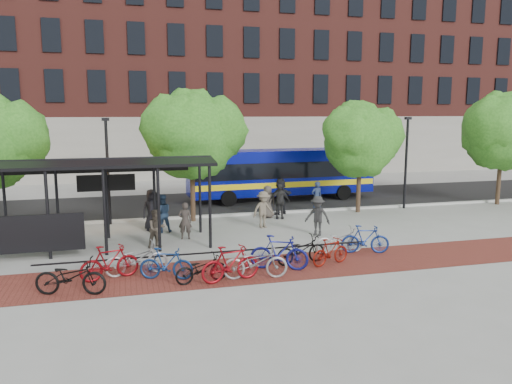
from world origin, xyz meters
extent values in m
plane|color=#9E9E99|center=(0.00, 0.00, 0.00)|extent=(160.00, 160.00, 0.00)
cube|color=black|center=(0.00, 8.00, 0.01)|extent=(160.00, 8.00, 0.01)
cube|color=#B7B7B2|center=(0.00, 4.00, 0.06)|extent=(160.00, 0.25, 0.12)
cube|color=maroon|center=(-2.00, -5.00, 0.00)|extent=(24.00, 3.00, 0.01)
cube|color=black|center=(-3.30, -4.10, 0.00)|extent=(12.00, 0.05, 0.95)
cube|color=maroon|center=(10.00, 26.00, 10.00)|extent=(55.00, 14.00, 20.00)
cube|color=#7A664C|center=(-16.00, 40.00, 15.00)|extent=(22.00, 22.00, 30.00)
cylinder|color=black|center=(-11.00, 0.85, 1.65)|extent=(0.12, 0.12, 3.30)
cylinder|color=black|center=(-9.00, -1.85, 1.65)|extent=(0.12, 0.12, 3.30)
cylinder|color=black|center=(-9.00, 0.85, 1.65)|extent=(0.12, 0.12, 3.30)
cylinder|color=black|center=(-7.00, -1.85, 1.65)|extent=(0.12, 0.12, 3.30)
cylinder|color=black|center=(-7.00, 0.85, 1.65)|extent=(0.12, 0.12, 3.30)
cylinder|color=black|center=(-5.00, -1.85, 1.65)|extent=(0.12, 0.12, 3.30)
cylinder|color=black|center=(-5.00, 0.85, 1.65)|extent=(0.12, 0.12, 3.30)
cylinder|color=black|center=(-3.00, -1.85, 1.65)|extent=(0.12, 0.12, 3.30)
cylinder|color=black|center=(-3.00, 0.85, 1.65)|extent=(0.12, 0.12, 3.30)
cube|color=black|center=(-10.00, -1.90, 1.00)|extent=(4.50, 0.08, 1.40)
cube|color=black|center=(-8.00, -1.20, 3.45)|extent=(10.60, 1.65, 0.29)
cube|color=black|center=(-8.00, 0.20, 3.45)|extent=(10.60, 1.65, 0.29)
cube|color=black|center=(-8.00, 0.90, 3.05)|extent=(9.00, 0.10, 0.40)
cube|color=black|center=(-7.00, 0.95, 2.40)|extent=(2.40, 0.12, 0.70)
cube|color=#FF7200|center=(-7.00, 1.03, 2.40)|extent=(2.20, 0.02, 0.55)
sphere|color=#28661B|center=(-11.00, 3.50, 4.28)|extent=(3.20, 3.20, 3.20)
cylinder|color=#382619|center=(-3.00, 3.30, 1.26)|extent=(0.24, 0.24, 2.52)
sphere|color=#28661B|center=(-3.00, 3.30, 4.20)|extent=(4.20, 4.20, 4.20)
sphere|color=#28661B|center=(-1.95, 3.50, 4.50)|extent=(3.36, 3.36, 3.36)
sphere|color=#28661B|center=(-3.84, 3.00, 4.60)|extent=(3.15, 3.15, 3.15)
sphere|color=#28661B|center=(-2.90, 3.70, 5.00)|extent=(2.94, 2.94, 2.94)
cylinder|color=#382619|center=(6.00, 3.30, 1.14)|extent=(0.24, 0.24, 2.27)
sphere|color=#28661B|center=(6.00, 3.30, 3.79)|extent=(3.80, 3.80, 3.80)
sphere|color=#28661B|center=(6.95, 3.50, 4.09)|extent=(3.04, 3.04, 3.04)
sphere|color=#28661B|center=(5.24, 3.00, 4.20)|extent=(2.85, 2.85, 2.85)
sphere|color=#28661B|center=(6.10, 3.70, 4.59)|extent=(2.66, 2.66, 2.66)
cylinder|color=#382619|center=(15.00, 3.30, 1.22)|extent=(0.24, 0.24, 2.45)
sphere|color=#28661B|center=(15.00, 3.30, 4.21)|extent=(4.40, 4.40, 4.40)
sphere|color=#28661B|center=(14.12, 3.00, 4.61)|extent=(3.30, 3.30, 3.30)
sphere|color=#28661B|center=(15.10, 3.70, 5.01)|extent=(3.08, 3.08, 3.08)
cylinder|color=black|center=(-7.00, 3.60, 2.50)|extent=(0.14, 0.14, 5.00)
cube|color=black|center=(-7.00, 3.60, 5.05)|extent=(0.35, 0.20, 0.15)
cylinder|color=black|center=(9.00, 3.60, 2.50)|extent=(0.14, 0.14, 5.00)
cube|color=black|center=(9.00, 3.60, 5.05)|extent=(0.35, 0.20, 0.15)
cube|color=#070E85|center=(3.13, 8.10, 1.75)|extent=(11.57, 2.95, 2.63)
cube|color=black|center=(3.13, 8.10, 1.96)|extent=(11.34, 2.98, 0.96)
cube|color=yellow|center=(3.13, 8.10, 1.10)|extent=(11.45, 3.00, 0.33)
cube|color=#070E85|center=(3.13, 8.10, 3.01)|extent=(11.33, 2.69, 0.17)
cylinder|color=black|center=(-0.49, 6.71, 0.46)|extent=(0.93, 0.30, 0.92)
cylinder|color=black|center=(-0.59, 9.19, 0.46)|extent=(0.93, 0.30, 0.92)
cylinder|color=black|center=(6.85, 7.01, 0.46)|extent=(0.93, 0.30, 0.92)
cylinder|color=black|center=(6.74, 9.49, 0.46)|extent=(0.93, 0.30, 0.92)
imported|color=black|center=(-7.89, -5.95, 0.56)|extent=(2.23, 1.24, 1.11)
imported|color=maroon|center=(-6.80, -4.82, 0.58)|extent=(2.00, 1.07, 1.16)
imported|color=#98989A|center=(-5.96, -4.54, 0.55)|extent=(2.18, 1.03, 1.10)
imported|color=navy|center=(-5.03, -5.30, 0.53)|extent=(1.84, 1.05, 1.06)
imported|color=black|center=(-3.96, -5.88, 0.46)|extent=(1.82, 0.92, 0.91)
imported|color=maroon|center=(-3.05, -6.01, 0.60)|extent=(2.06, 0.93, 1.19)
imported|color=gray|center=(-2.21, -5.94, 0.56)|extent=(2.20, 0.99, 1.12)
imported|color=navy|center=(-1.18, -5.25, 0.61)|extent=(2.09, 1.37, 1.22)
imported|color=black|center=(-0.21, -4.78, 0.51)|extent=(2.02, 1.00, 1.02)
imported|color=maroon|center=(0.75, -5.19, 0.49)|extent=(1.68, 0.96, 0.98)
imported|color=#B4B4B7|center=(1.69, -3.86, 0.51)|extent=(1.95, 0.74, 1.01)
imported|color=navy|center=(2.63, -4.15, 0.55)|extent=(1.91, 1.03, 1.11)
imported|color=black|center=(-5.08, 1.77, 0.96)|extent=(1.08, 0.86, 1.92)
imported|color=#3E3631|center=(-3.81, -0.18, 0.80)|extent=(0.65, 0.49, 1.60)
imported|color=#1F3149|center=(-4.67, 1.30, 0.87)|extent=(0.91, 0.74, 1.74)
imported|color=#655A4B|center=(0.00, 1.00, 0.87)|extent=(1.26, 0.95, 1.73)
imported|color=#282828|center=(1.34, 2.75, 0.89)|extent=(1.11, 0.61, 1.79)
imported|color=black|center=(1.72, 3.80, 0.97)|extent=(1.87, 1.22, 1.93)
imported|color=#433D36|center=(0.80, 3.06, 0.84)|extent=(0.89, 0.64, 1.68)
imported|color=#212D4D|center=(3.72, 3.65, 0.86)|extent=(0.68, 0.50, 1.71)
imported|color=#4B4338|center=(-5.08, -1.26, 0.77)|extent=(0.92, 0.84, 1.55)
imported|color=#272727|center=(1.89, -1.07, 0.88)|extent=(1.29, 1.24, 1.76)
camera|label=1|loc=(-6.18, -21.09, 5.39)|focal=35.00mm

